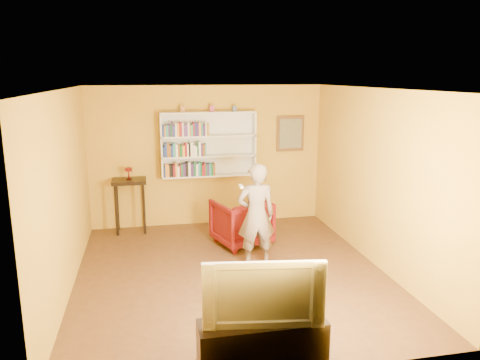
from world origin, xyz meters
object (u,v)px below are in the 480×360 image
console_table (129,188)px  ruby_lustre (129,171)px  bookshelf (208,144)px  armchair (241,222)px  tv_cabinet (262,342)px  television (263,290)px  person (256,215)px

console_table → ruby_lustre: ruby_lustre is taller
bookshelf → armchair: bookshelf is taller
tv_cabinet → television: television is taller
person → tv_cabinet: (-0.52, -2.47, -0.57)m
bookshelf → ruby_lustre: bookshelf is taller
console_table → tv_cabinet: (1.41, -4.50, -0.60)m
console_table → tv_cabinet: size_ratio=0.77×
bookshelf → tv_cabinet: bookshelf is taller
tv_cabinet → bookshelf: bearing=88.9°
console_table → tv_cabinet: bearing=-72.6°
bookshelf → console_table: 1.69m
person → console_table: bearing=-46.4°
ruby_lustre → console_table: bearing=-45.0°
person → television: person is taller
television → ruby_lustre: bearing=115.5°
console_table → television: bearing=-72.6°
console_table → armchair: bearing=-29.6°
bookshelf → television: 4.73m
console_table → ruby_lustre: 0.34m
ruby_lustre → person: 2.82m
television → person: bearing=86.2°
ruby_lustre → television: bearing=-72.6°
console_table → person: size_ratio=0.63×
console_table → person: 2.80m
ruby_lustre → person: bearing=-46.4°
bookshelf → ruby_lustre: (-1.50, -0.16, -0.42)m
ruby_lustre → television: size_ratio=0.19×
armchair → tv_cabinet: (-0.49, -3.42, -0.17)m
armchair → tv_cabinet: bearing=64.0°
person → tv_cabinet: 2.59m
ruby_lustre → television: 4.73m
armchair → ruby_lustre: bearing=-47.5°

